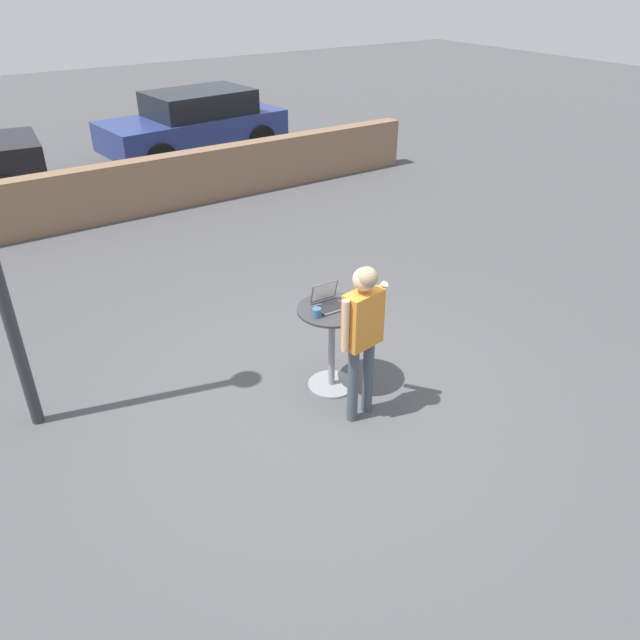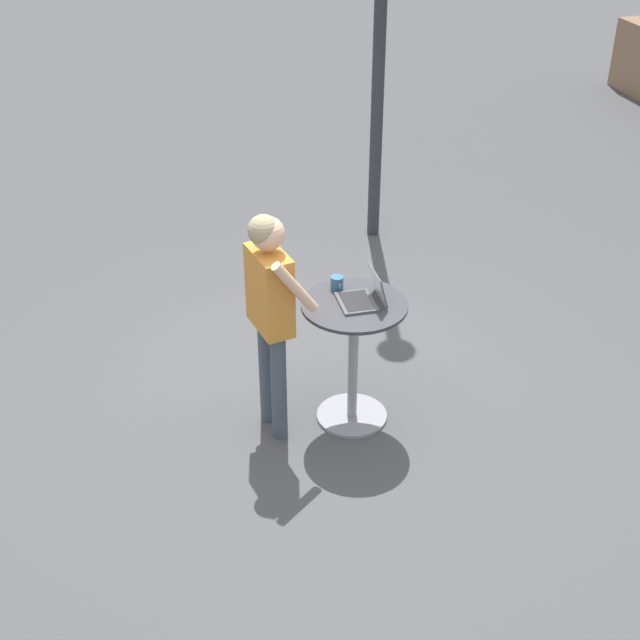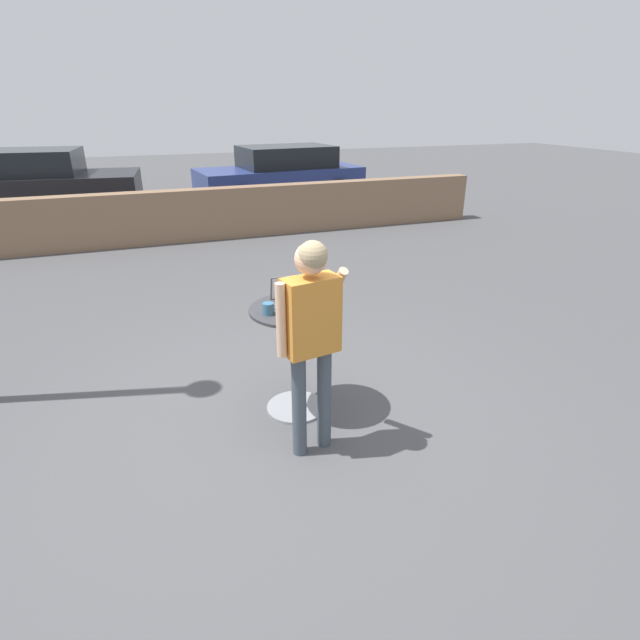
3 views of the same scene
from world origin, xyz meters
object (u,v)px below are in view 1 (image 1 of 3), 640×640
object	(u,v)px
laptop	(329,302)
parked_car_further_down	(195,123)
standing_person	(363,325)
coffee_mug	(317,313)
cafe_table	(332,338)

from	to	relation	value
laptop	parked_car_further_down	size ratio (longest dim) A/B	0.07
laptop	standing_person	world-z (taller)	standing_person
coffee_mug	parked_car_further_down	bearing A→B (deg)	73.40
laptop	parked_car_further_down	world-z (taller)	parked_car_further_down
cafe_table	laptop	size ratio (longest dim) A/B	3.07
coffee_mug	parked_car_further_down	world-z (taller)	parked_car_further_down
laptop	cafe_table	bearing A→B (deg)	-92.05
laptop	parked_car_further_down	distance (m)	9.63
laptop	coffee_mug	size ratio (longest dim) A/B	2.55
coffee_mug	standing_person	xyz separation A→B (m)	(0.18, -0.52, 0.06)
cafe_table	parked_car_further_down	bearing A→B (deg)	74.59
cafe_table	laptop	distance (m)	0.41
cafe_table	laptop	bearing A→B (deg)	87.95
cafe_table	parked_car_further_down	world-z (taller)	parked_car_further_down
coffee_mug	laptop	bearing A→B (deg)	27.99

